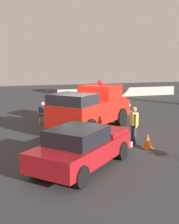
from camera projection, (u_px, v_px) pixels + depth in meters
name	position (u px, v px, depth m)	size (l,w,h in m)	color
ground_plane	(84.00, 134.00, 14.96)	(60.00, 60.00, 0.00)	#333335
vintage_fire_truck	(92.00, 108.00, 15.59)	(5.89, 5.58, 2.59)	black
classic_hot_rod	(83.00, 146.00, 10.18)	(4.48, 4.29, 1.46)	black
lawn_chair_near_truck	(42.00, 114.00, 17.17)	(0.67, 0.67, 1.02)	#B7BABF
spectator_seated	(44.00, 112.00, 17.13)	(0.65, 0.59, 1.29)	#383842
spectator_standing	(134.00, 123.00, 12.95)	(0.31, 0.65, 1.68)	#2D334C
traffic_cone	(148.00, 141.00, 12.46)	(0.40, 0.40, 0.64)	orange
background_fence	(119.00, 92.00, 30.03)	(12.76, 0.12, 0.90)	#A8A393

